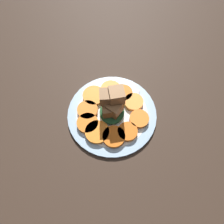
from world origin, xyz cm
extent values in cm
cube|color=#38281E|center=(0.00, 0.00, 1.00)|extent=(120.00, 120.00, 2.00)
cylinder|color=#99B7D1|center=(0.00, 0.00, 2.50)|extent=(28.39, 28.39, 1.00)
cylinder|color=white|center=(0.00, 0.00, 2.55)|extent=(22.71, 22.71, 1.00)
cylinder|color=orange|center=(5.42, 6.57, 3.77)|extent=(7.22, 7.22, 1.34)
cylinder|color=orange|center=(0.29, 7.79, 3.77)|extent=(6.55, 6.55, 1.34)
cylinder|color=orange|center=(-4.47, 7.10, 3.77)|extent=(6.63, 6.63, 1.34)
cylinder|color=orange|center=(-7.04, 3.76, 3.77)|extent=(7.37, 7.37, 1.34)
cylinder|color=#D76215|center=(-7.98, -1.38, 3.77)|extent=(6.85, 6.85, 1.34)
cylinder|color=orange|center=(-5.91, -5.35, 3.77)|extent=(6.08, 6.08, 1.34)
cylinder|color=orange|center=(-1.32, -8.63, 3.77)|extent=(6.09, 6.09, 1.34)
cylinder|color=#F99438|center=(4.43, -6.59, 3.77)|extent=(6.20, 6.20, 1.34)
cylinder|color=orange|center=(7.39, -2.93, 3.77)|extent=(6.12, 6.12, 1.34)
cylinder|color=#F9963A|center=(8.27, 1.29, 3.77)|extent=(6.81, 6.81, 1.34)
ellipsoid|color=#235128|center=(0.00, 0.00, 4.16)|extent=(8.62, 7.76, 2.12)
cube|color=#9E754C|center=(1.14, -0.72, 6.96)|extent=(4.80, 4.80, 3.49)
cube|color=olive|center=(0.09, -0.59, 7.48)|extent=(6.15, 6.15, 4.52)
cube|color=olive|center=(-0.98, 1.11, 6.96)|extent=(4.14, 4.14, 3.48)
cube|color=brown|center=(1.29, 1.79, 11.08)|extent=(4.50, 4.50, 3.91)
cube|color=olive|center=(1.79, -1.15, 11.71)|extent=(5.37, 5.37, 4.33)
cube|color=silver|center=(4.06, -7.11, 3.30)|extent=(11.43, 2.72, 0.40)
cube|color=silver|center=(-2.26, -6.20, 3.30)|extent=(1.70, 2.48, 0.40)
cube|color=silver|center=(-5.31, -6.77, 3.30)|extent=(4.49, 0.95, 0.40)
cube|color=silver|center=(-5.21, -6.11, 3.30)|extent=(4.49, 0.95, 0.40)
cube|color=silver|center=(-5.12, -5.45, 3.30)|extent=(4.49, 0.95, 0.40)
cube|color=silver|center=(-5.02, -4.79, 3.30)|extent=(4.49, 0.95, 0.40)
camera|label=1|loc=(-29.76, -3.11, 65.74)|focal=35.00mm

